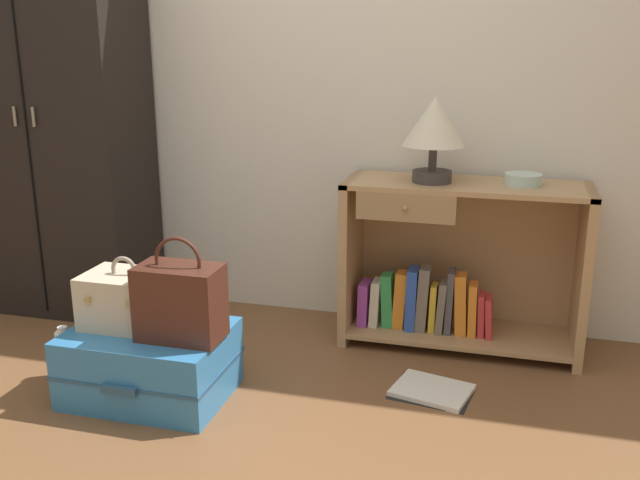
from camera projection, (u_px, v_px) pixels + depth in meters
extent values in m
plane|color=brown|center=(194.00, 471.00, 2.27)|extent=(9.00, 9.00, 0.00)
cube|color=silver|center=(317.00, 49.00, 3.30)|extent=(6.40, 0.10, 2.60)
cube|color=black|center=(56.00, 112.00, 3.43)|extent=(0.83, 0.45, 2.01)
cube|color=black|center=(25.00, 116.00, 3.22)|extent=(0.01, 0.01, 1.91)
cylinder|color=gray|center=(15.00, 116.00, 3.22)|extent=(0.01, 0.01, 0.09)
cylinder|color=gray|center=(33.00, 117.00, 3.19)|extent=(0.01, 0.01, 0.09)
cube|color=tan|center=(351.00, 257.00, 3.25)|extent=(0.04, 0.38, 0.75)
cube|color=tan|center=(582.00, 275.00, 2.99)|extent=(0.04, 0.38, 0.75)
cube|color=tan|center=(467.00, 186.00, 3.02)|extent=(1.05, 0.38, 0.02)
cube|color=tan|center=(458.00, 332.00, 3.21)|extent=(0.97, 0.38, 0.02)
cube|color=tan|center=(465.00, 254.00, 3.29)|extent=(0.97, 0.01, 0.73)
cube|color=#9D7950|center=(406.00, 207.00, 2.94)|extent=(0.42, 0.02, 0.12)
sphere|color=#9E844C|center=(405.00, 208.00, 2.92)|extent=(0.02, 0.02, 0.02)
cube|color=purple|center=(365.00, 302.00, 3.26)|extent=(0.05, 0.13, 0.20)
cube|color=beige|center=(376.00, 302.00, 3.25)|extent=(0.05, 0.11, 0.22)
cube|color=green|center=(388.00, 300.00, 3.23)|extent=(0.06, 0.08, 0.25)
cube|color=orange|center=(400.00, 300.00, 3.21)|extent=(0.07, 0.08, 0.27)
cube|color=#2D51B2|center=(412.00, 298.00, 3.19)|extent=(0.05, 0.12, 0.29)
cube|color=#726659|center=(423.00, 298.00, 3.18)|extent=(0.06, 0.10, 0.30)
cube|color=gold|center=(433.00, 307.00, 3.18)|extent=(0.03, 0.09, 0.22)
cube|color=#726659|center=(442.00, 306.00, 3.17)|extent=(0.05, 0.12, 0.24)
cube|color=#4C474C|center=(450.00, 301.00, 3.15)|extent=(0.04, 0.10, 0.29)
cube|color=orange|center=(461.00, 304.00, 3.14)|extent=(0.06, 0.09, 0.28)
cube|color=orange|center=(473.00, 309.00, 3.13)|extent=(0.04, 0.10, 0.24)
cube|color=red|center=(481.00, 315.00, 3.13)|extent=(0.04, 0.09, 0.20)
cube|color=red|center=(489.00, 317.00, 3.12)|extent=(0.04, 0.11, 0.19)
cylinder|color=#3D3838|center=(432.00, 176.00, 3.03)|extent=(0.17, 0.17, 0.05)
cylinder|color=#3D3838|center=(433.00, 158.00, 3.01)|extent=(0.04, 0.04, 0.11)
cone|color=beige|center=(434.00, 121.00, 2.97)|extent=(0.27, 0.27, 0.21)
cylinder|color=silver|center=(523.00, 179.00, 2.97)|extent=(0.16, 0.16, 0.05)
cube|color=teal|center=(150.00, 363.00, 2.72)|extent=(0.60, 0.44, 0.27)
cube|color=#285071|center=(150.00, 363.00, 2.72)|extent=(0.61, 0.44, 0.01)
cube|color=#285071|center=(119.00, 390.00, 2.51)|extent=(0.14, 0.02, 0.03)
cube|color=beige|center=(126.00, 300.00, 2.71)|extent=(0.31, 0.23, 0.21)
torus|color=gray|center=(124.00, 270.00, 2.67)|extent=(0.11, 0.02, 0.11)
cube|color=tan|center=(87.00, 300.00, 2.60)|extent=(0.02, 0.01, 0.02)
cube|color=tan|center=(129.00, 304.00, 2.56)|extent=(0.02, 0.01, 0.02)
cube|color=#472319|center=(180.00, 302.00, 2.58)|extent=(0.31, 0.18, 0.28)
torus|color=#472319|center=(178.00, 261.00, 2.53)|extent=(0.18, 0.01, 0.18)
cylinder|color=white|center=(65.00, 355.00, 2.88)|extent=(0.07, 0.07, 0.20)
cylinder|color=silver|center=(62.00, 330.00, 2.84)|extent=(0.04, 0.04, 0.02)
cube|color=white|center=(432.00, 390.00, 2.77)|extent=(0.34, 0.29, 0.02)
cube|color=black|center=(432.00, 392.00, 2.77)|extent=(0.34, 0.29, 0.01)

